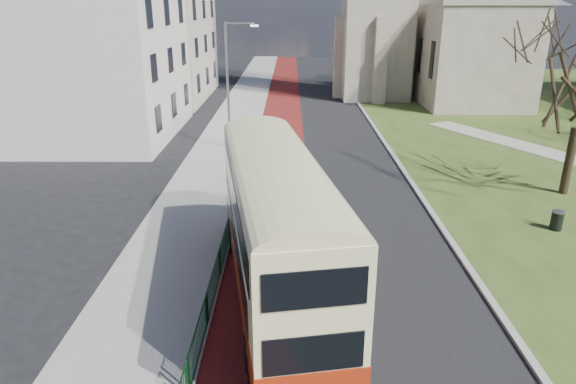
{
  "coord_description": "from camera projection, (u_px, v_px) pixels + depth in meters",
  "views": [
    {
      "loc": [
        -0.45,
        -15.23,
        9.2
      ],
      "look_at": [
        -0.55,
        4.25,
        2.0
      ],
      "focal_mm": 32.0,
      "sensor_mm": 36.0,
      "label": 1
    }
  ],
  "objects": [
    {
      "name": "streetlamp",
      "position": [
        230.0,
        79.0,
        32.79
      ],
      "size": [
        2.13,
        0.18,
        8.0
      ],
      "color": "gray",
      "rests_on": "pavement_west"
    },
    {
      "name": "pedestrian_railing",
      "position": [
        230.0,
        227.0,
        21.05
      ],
      "size": [
        0.07,
        24.0,
        1.12
      ],
      "color": "#0D3B1B",
      "rests_on": "ground"
    },
    {
      "name": "bus",
      "position": [
        276.0,
        223.0,
        16.11
      ],
      "size": [
        4.49,
        11.63,
        4.75
      ],
      "rotation": [
        0.0,
        0.0,
        0.17
      ],
      "color": "#A2280E",
      "rests_on": "ground"
    },
    {
      "name": "pavement_west",
      "position": [
        226.0,
        140.0,
        36.24
      ],
      "size": [
        4.0,
        120.0,
        0.12
      ],
      "primitive_type": "cube",
      "color": "gray",
      "rests_on": "ground"
    },
    {
      "name": "street_block_far",
      "position": [
        155.0,
        39.0,
        51.19
      ],
      "size": [
        10.3,
        16.3,
        11.5
      ],
      "color": "#B4A998",
      "rests_on": "ground"
    },
    {
      "name": "kerb_east",
      "position": [
        379.0,
        134.0,
        38.06
      ],
      "size": [
        0.25,
        80.0,
        0.13
      ],
      "primitive_type": "cube",
      "color": "#999993",
      "rests_on": "ground"
    },
    {
      "name": "litter_bin",
      "position": [
        557.0,
        220.0,
        21.91
      ],
      "size": [
        0.55,
        0.55,
        0.85
      ],
      "rotation": [
        0.0,
        0.0,
        -0.04
      ],
      "color": "black",
      "rests_on": "grass_green"
    },
    {
      "name": "ground",
      "position": [
        304.0,
        290.0,
        17.47
      ],
      "size": [
        160.0,
        160.0,
        0.0
      ],
      "primitive_type": "plane",
      "color": "black",
      "rests_on": "ground"
    },
    {
      "name": "road_carriageway",
      "position": [
        318.0,
        141.0,
        36.22
      ],
      "size": [
        9.0,
        120.0,
        0.01
      ],
      "primitive_type": "cube",
      "color": "black",
      "rests_on": "ground"
    },
    {
      "name": "kerb_west",
      "position": [
        255.0,
        140.0,
        36.23
      ],
      "size": [
        0.25,
        120.0,
        0.13
      ],
      "primitive_type": "cube",
      "color": "#999993",
      "rests_on": "ground"
    },
    {
      "name": "street_block_near",
      "position": [
        98.0,
        44.0,
        35.92
      ],
      "size": [
        10.3,
        14.3,
        13.0
      ],
      "color": "beige",
      "rests_on": "ground"
    },
    {
      "name": "bus_lane",
      "position": [
        280.0,
        141.0,
        36.24
      ],
      "size": [
        3.4,
        120.0,
        0.01
      ],
      "primitive_type": "cube",
      "color": "#591414",
      "rests_on": "ground"
    }
  ]
}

